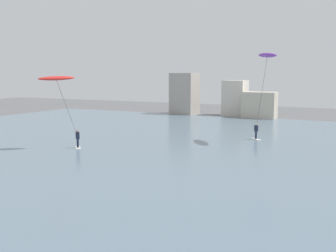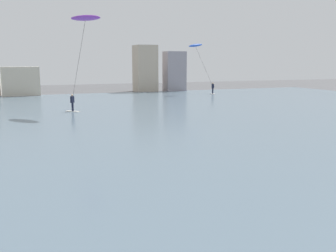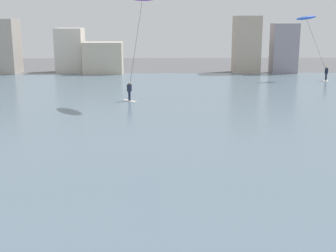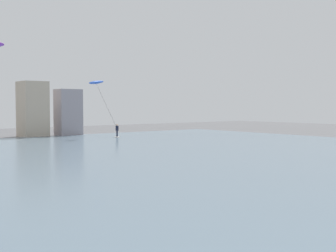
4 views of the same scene
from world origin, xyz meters
name	(u,v)px [view 3 (image 3 of 4)]	position (x,y,z in m)	size (l,w,h in m)	color
water_bay	(130,117)	(0.00, 30.30, 0.05)	(84.00, 52.00, 0.10)	slate
far_shore_buildings	(115,50)	(-3.34, 57.34, 3.02)	(39.32, 5.33, 7.24)	#A89E93
kitesurfer_purple	(141,7)	(0.73, 34.99, 7.81)	(3.33, 3.94, 8.66)	silver
kitesurfer_blue	(309,26)	(18.83, 49.47, 6.09)	(4.14, 2.61, 7.25)	silver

